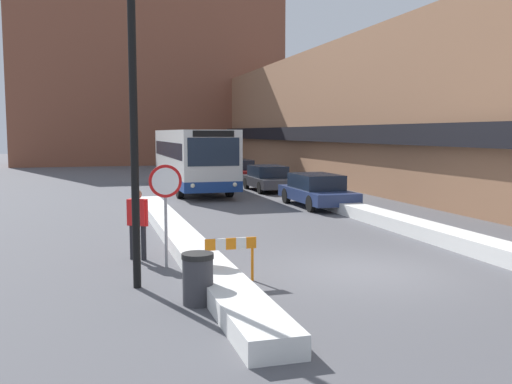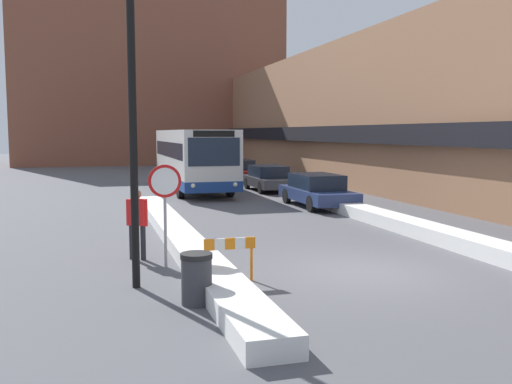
% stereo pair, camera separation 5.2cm
% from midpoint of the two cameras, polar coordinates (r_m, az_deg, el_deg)
% --- Properties ---
extents(ground_plane, '(160.00, 160.00, 0.00)m').
position_cam_midpoint_polar(ground_plane, '(13.24, 11.29, -7.82)').
color(ground_plane, '#515156').
extents(building_row_right, '(5.50, 60.00, 8.36)m').
position_cam_midpoint_polar(building_row_right, '(38.84, 8.22, 7.43)').
color(building_row_right, '#996B4C').
rests_on(building_row_right, ground_plane).
extents(building_backdrop_far, '(26.00, 8.00, 16.87)m').
position_cam_midpoint_polar(building_backdrop_far, '(59.29, -10.44, 11.00)').
color(building_backdrop_far, brown).
rests_on(building_backdrop_far, ground_plane).
extents(snow_bank_left, '(0.90, 17.90, 0.37)m').
position_cam_midpoint_polar(snow_bank_left, '(16.42, -7.57, -4.42)').
color(snow_bank_left, silver).
rests_on(snow_bank_left, ground_plane).
extents(snow_bank_right, '(0.90, 19.58, 0.42)m').
position_cam_midpoint_polar(snow_bank_right, '(18.30, 15.70, -3.44)').
color(snow_bank_right, silver).
rests_on(snow_bank_right, ground_plane).
extents(city_bus, '(2.71, 11.24, 3.26)m').
position_cam_midpoint_polar(city_bus, '(30.93, -6.28, 3.40)').
color(city_bus, silver).
rests_on(city_bus, ground_plane).
extents(parked_car_front, '(1.92, 4.75, 1.38)m').
position_cam_midpoint_polar(parked_car_front, '(24.28, 6.18, 0.20)').
color(parked_car_front, navy).
rests_on(parked_car_front, ground_plane).
extents(parked_car_middle, '(1.90, 4.39, 1.36)m').
position_cam_midpoint_polar(parked_car_middle, '(30.73, 1.32, 1.40)').
color(parked_car_middle, '#38383D').
rests_on(parked_car_middle, ground_plane).
extents(parked_car_back, '(1.90, 4.59, 1.38)m').
position_cam_midpoint_polar(parked_car_back, '(37.08, -1.74, 2.21)').
color(parked_car_back, maroon).
rests_on(parked_car_back, ground_plane).
extents(stop_sign, '(0.76, 0.08, 2.40)m').
position_cam_midpoint_polar(stop_sign, '(13.27, -8.99, -0.11)').
color(stop_sign, gray).
rests_on(stop_sign, ground_plane).
extents(street_lamp, '(1.46, 0.36, 7.26)m').
position_cam_midpoint_polar(street_lamp, '(11.65, -10.92, 12.24)').
color(street_lamp, black).
rests_on(street_lamp, ground_plane).
extents(pedestrian, '(0.51, 0.43, 1.75)m').
position_cam_midpoint_polar(pedestrian, '(14.31, -11.71, -2.52)').
color(pedestrian, '#232328').
rests_on(pedestrian, ground_plane).
extents(trash_bin, '(0.59, 0.59, 0.95)m').
position_cam_midpoint_polar(trash_bin, '(10.56, -5.82, -8.60)').
color(trash_bin, '#38383D').
rests_on(trash_bin, ground_plane).
extents(construction_barricade, '(1.10, 0.06, 0.94)m').
position_cam_midpoint_polar(construction_barricade, '(11.98, -2.50, -5.90)').
color(construction_barricade, orange).
rests_on(construction_barricade, ground_plane).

